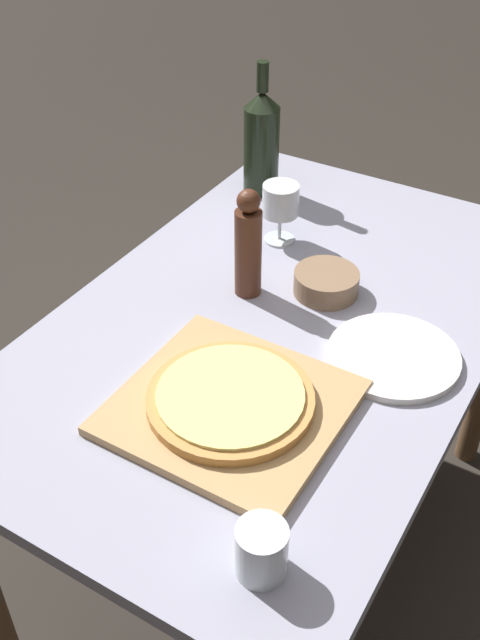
{
  "coord_description": "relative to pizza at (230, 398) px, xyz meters",
  "views": [
    {
      "loc": [
        0.53,
        -1.03,
        1.65
      ],
      "look_at": [
        -0.02,
        -0.11,
        0.82
      ],
      "focal_mm": 42.0,
      "sensor_mm": 36.0,
      "label": 1
    }
  ],
  "objects": [
    {
      "name": "small_bowl",
      "position": [
        -0.01,
        0.39,
        -0.01
      ],
      "size": [
        0.13,
        0.13,
        0.05
      ],
      "color": "#84664C",
      "rests_on": "dining_table"
    },
    {
      "name": "drinking_tumbler",
      "position": [
        0.19,
        -0.24,
        0.01
      ],
      "size": [
        0.07,
        0.07,
        0.08
      ],
      "color": "silver",
      "rests_on": "dining_table"
    },
    {
      "name": "cutting_board",
      "position": [
        -0.0,
        0.0,
        -0.02
      ],
      "size": [
        0.36,
        0.35,
        0.02
      ],
      "color": "tan",
      "rests_on": "dining_table"
    },
    {
      "name": "wine_glass",
      "position": [
        -0.19,
        0.51,
        0.07
      ],
      "size": [
        0.08,
        0.08,
        0.14
      ],
      "color": "silver",
      "rests_on": "dining_table"
    },
    {
      "name": "wine_bottle",
      "position": [
        -0.34,
        0.7,
        0.1
      ],
      "size": [
        0.09,
        0.09,
        0.32
      ],
      "color": "black",
      "rests_on": "dining_table"
    },
    {
      "name": "dining_table",
      "position": [
        -0.05,
        0.27,
        -0.14
      ],
      "size": [
        0.78,
        1.27,
        0.76
      ],
      "color": "#9393A8",
      "rests_on": "ground_plane"
    },
    {
      "name": "ground_plane",
      "position": [
        -0.05,
        0.27,
        -0.79
      ],
      "size": [
        12.0,
        12.0,
        0.0
      ],
      "primitive_type": "plane",
      "color": "#2D2823"
    },
    {
      "name": "pepper_mill",
      "position": [
        -0.15,
        0.31,
        0.08
      ],
      "size": [
        0.05,
        0.05,
        0.23
      ],
      "color": "#4C2819",
      "rests_on": "dining_table"
    },
    {
      "name": "dinner_plate",
      "position": [
        0.18,
        0.26,
        -0.02
      ],
      "size": [
        0.24,
        0.24,
        0.01
      ],
      "color": "silver",
      "rests_on": "dining_table"
    },
    {
      "name": "pizza",
      "position": [
        0.0,
        0.0,
        0.0
      ],
      "size": [
        0.28,
        0.28,
        0.02
      ],
      "color": "#C68947",
      "rests_on": "cutting_board"
    }
  ]
}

